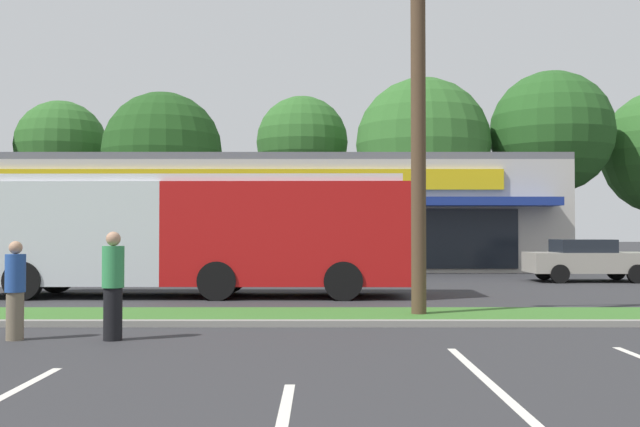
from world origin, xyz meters
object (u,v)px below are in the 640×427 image
object	(u,v)px
pedestrian_by_pole	(18,290)
pedestrian_mid	(116,286)
car_2	(591,260)
utility_pole	(415,18)
city_bus	(194,231)

from	to	relation	value
pedestrian_by_pole	pedestrian_mid	bearing A→B (deg)	-158.78
car_2	pedestrian_mid	world-z (taller)	pedestrian_mid
utility_pole	city_bus	bearing A→B (deg)	135.52
city_bus	utility_pole	bearing A→B (deg)	136.24
utility_pole	city_bus	world-z (taller)	utility_pole
city_bus	pedestrian_by_pole	bearing A→B (deg)	80.39
utility_pole	pedestrian_mid	xyz separation A→B (m)	(-5.22, -2.78, -5.19)
car_2	pedestrian_by_pole	distance (m)	19.99
utility_pole	pedestrian_by_pole	bearing A→B (deg)	-157.95
city_bus	car_2	size ratio (longest dim) A/B	2.79
pedestrian_by_pole	pedestrian_mid	world-z (taller)	pedestrian_mid
city_bus	pedestrian_mid	bearing A→B (deg)	91.68
city_bus	car_2	xyz separation A→B (m)	(12.91, 5.88, -1.00)
utility_pole	pedestrian_mid	world-z (taller)	utility_pole
city_bus	pedestrian_by_pole	xyz separation A→B (m)	(-1.46, -8.02, -0.96)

